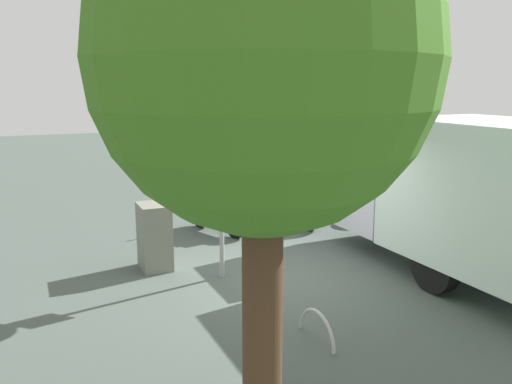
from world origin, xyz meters
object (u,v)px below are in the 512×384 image
motorcycle (218,211)px  utility_cabinet (154,236)px  box_truck_near (458,188)px  stop_sign (220,155)px  street_tree (263,64)px  bike_rack_hoop (316,340)px

motorcycle → utility_cabinet: (-1.70, 1.89, 0.08)m
box_truck_near → utility_cabinet: (2.46, 4.79, -0.95)m
stop_sign → street_tree: street_tree is taller
street_tree → stop_sign: bearing=-16.7°
box_truck_near → motorcycle: 5.18m
utility_cabinet → bike_rack_hoop: utility_cabinet is taller
box_truck_near → street_tree: (-2.91, 5.18, 1.94)m
motorcycle → stop_sign: 3.27m
street_tree → motorcycle: bearing=-17.9°
stop_sign → utility_cabinet: 2.06m
bike_rack_hoop → motorcycle: bearing=-7.0°
stop_sign → bike_rack_hoop: (-2.71, -0.29, -2.17)m
motorcycle → stop_sign: size_ratio=0.54×
stop_sign → motorcycle: bearing=-19.8°
stop_sign → bike_rack_hoop: stop_sign is taller
box_truck_near → street_tree: street_tree is taller
box_truck_near → bike_rack_hoop: (-1.20, 3.56, -1.55)m
box_truck_near → stop_sign: 4.19m
motorcycle → stop_sign: stop_sign is taller
box_truck_near → utility_cabinet: bearing=63.4°
stop_sign → utility_cabinet: stop_sign is taller
motorcycle → street_tree: 8.01m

